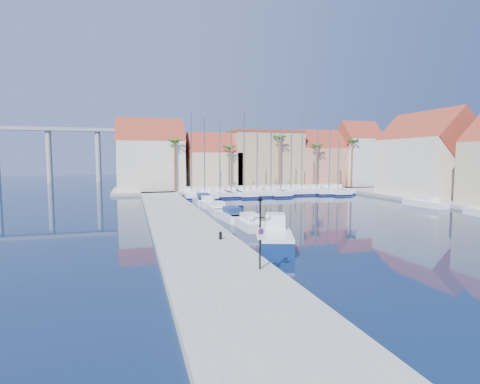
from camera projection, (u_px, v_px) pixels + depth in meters
name	position (u px, v px, depth m)	size (l,w,h in m)	color
ground	(316.00, 242.00, 28.69)	(260.00, 260.00, 0.00)	black
quay_west	(177.00, 217.00, 39.09)	(6.00, 77.00, 0.50)	gray
shore_north	(250.00, 188.00, 77.36)	(54.00, 16.00, 0.50)	gray
shore_east	(473.00, 203.00, 51.89)	(12.00, 60.00, 0.50)	gray
lamp_post	(260.00, 223.00, 19.75)	(1.29, 0.51, 3.83)	black
bollard	(221.00, 236.00, 27.33)	(0.22, 0.22, 0.56)	black
fishing_boat	(276.00, 236.00, 27.28)	(4.10, 6.74, 2.24)	navy
motorboat_west_0	(248.00, 222.00, 34.69)	(2.09, 6.01, 1.40)	white
motorboat_west_1	(230.00, 215.00, 39.16)	(2.44, 6.32, 1.40)	white
motorboat_west_2	(218.00, 209.00, 43.92)	(1.99, 5.57, 1.40)	white
motorboat_west_3	(206.00, 202.00, 50.27)	(1.87, 5.37, 1.40)	white
motorboat_west_4	(203.00, 199.00, 54.12)	(2.59, 7.22, 1.40)	white
motorboat_west_5	(195.00, 195.00, 59.92)	(2.33, 5.87, 1.40)	white
motorboat_west_6	(194.00, 193.00, 63.17)	(2.03, 5.96, 1.40)	white
motorboat_east_1	(425.00, 203.00, 49.74)	(2.21, 6.22, 1.40)	white
sailboat_0	(192.00, 193.00, 62.10)	(3.28, 9.97, 14.05)	white
sailboat_1	(204.00, 194.00, 61.90)	(3.44, 11.34, 12.88)	white
sailboat_2	(219.00, 193.00, 63.53)	(2.98, 9.35, 12.27)	white
sailboat_3	(230.00, 192.00, 64.22)	(2.84, 9.34, 11.53)	white
sailboat_4	(243.00, 192.00, 64.42)	(3.61, 10.88, 14.33)	white
sailboat_5	(256.00, 192.00, 65.50)	(2.93, 9.91, 11.72)	white
sailboat_6	(269.00, 192.00, 65.79)	(3.96, 11.69, 12.13)	white
sailboat_7	(279.00, 191.00, 66.92)	(2.63, 8.78, 13.47)	white
sailboat_8	(290.00, 190.00, 67.70)	(2.35, 8.20, 12.48)	white
sailboat_9	(300.00, 190.00, 68.37)	(2.72, 8.71, 14.55)	white
sailboat_10	(315.00, 190.00, 68.24)	(2.83, 9.08, 11.38)	white
sailboat_11	(327.00, 190.00, 68.44)	(3.37, 11.61, 14.74)	white
sailboat_12	(336.00, 190.00, 69.96)	(2.83, 9.48, 11.99)	white
building_0	(150.00, 158.00, 70.30)	(12.30, 9.00, 13.50)	beige
building_1	(213.00, 164.00, 73.73)	(10.30, 8.00, 11.00)	beige
building_2	(264.00, 159.00, 77.65)	(14.20, 10.20, 11.50)	#9C8860
building_3	(318.00, 161.00, 80.06)	(10.30, 8.00, 12.00)	#B4765B
building_4	(358.00, 156.00, 81.50)	(8.30, 8.00, 14.00)	silver
building_6	(426.00, 158.00, 59.94)	(9.00, 14.30, 13.50)	beige
palm_0	(175.00, 143.00, 66.39)	(2.60, 2.60, 10.15)	brown
palm_1	(229.00, 149.00, 69.25)	(2.60, 2.60, 9.15)	brown
palm_2	(279.00, 140.00, 71.85)	(2.60, 2.60, 11.15)	brown
palm_3	(317.00, 147.00, 74.20)	(2.60, 2.60, 9.65)	brown
palm_4	(352.00, 143.00, 76.33)	(2.60, 2.60, 10.65)	brown
viaduct	(27.00, 143.00, 95.38)	(48.00, 2.20, 14.45)	#9E9E99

